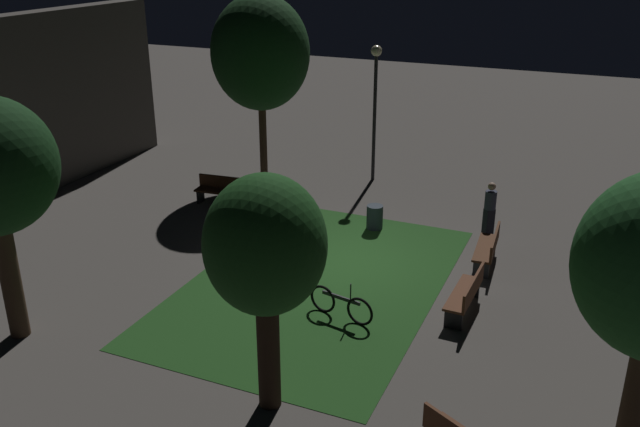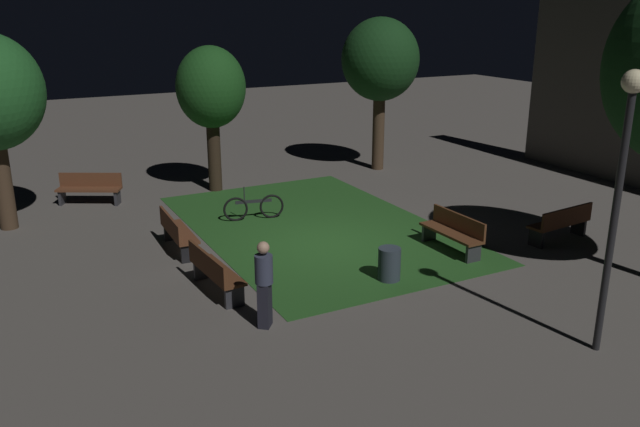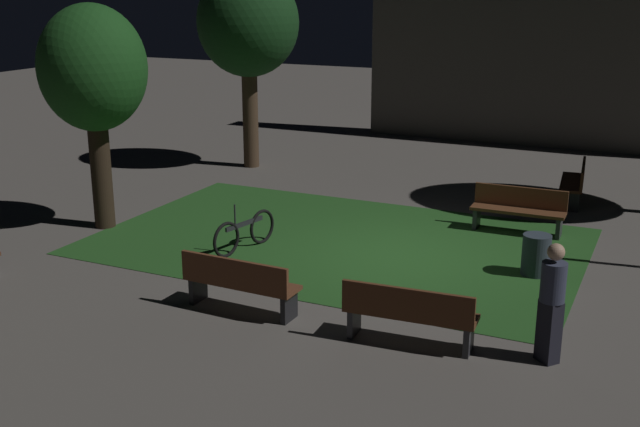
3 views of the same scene
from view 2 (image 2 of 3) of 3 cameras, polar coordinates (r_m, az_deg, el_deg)
ground_plane at (r=15.69m, az=0.82°, el=-2.79°), size 60.00×60.00×0.00m
grass_lawn at (r=16.95m, az=-0.39°, el=-1.19°), size 8.98×5.78×0.01m
bench_back_row at (r=15.54m, az=-12.38°, el=-1.55°), size 1.81×0.53×0.88m
bench_path_side at (r=13.16m, az=-9.23°, el=-4.93°), size 1.83×0.60×0.88m
bench_corner at (r=16.85m, az=20.28°, el=-0.74°), size 0.65×1.84×0.88m
bench_lawn_edge at (r=15.53m, az=11.53°, el=-1.50°), size 1.81×0.51×0.88m
bench_front_right at (r=19.98m, az=-19.40°, el=2.15°), size 1.28×1.81×0.88m
tree_lawn_side at (r=22.57m, az=5.27°, el=13.06°), size 2.61×2.61×5.13m
tree_back_right at (r=20.03m, az=-9.47°, el=10.58°), size 2.07×2.07×4.38m
lamp_post_plaza_west at (r=11.04m, az=24.76°, el=3.66°), size 0.36×0.36×4.60m
trash_bin at (r=13.73m, az=6.05°, el=-4.40°), size 0.47×0.47×0.71m
bicycle at (r=17.54m, az=-5.79°, el=0.53°), size 0.38×1.61×0.93m
pedestrian at (r=11.58m, az=-4.88°, el=-5.99°), size 0.34×0.33×1.61m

